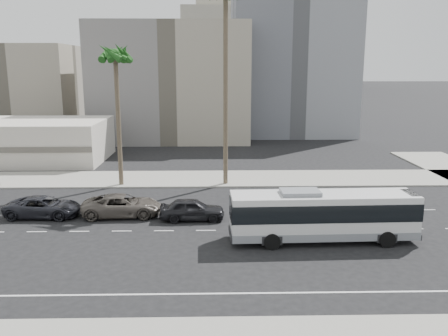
{
  "coord_description": "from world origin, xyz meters",
  "views": [
    {
      "loc": [
        -5.4,
        -31.56,
        11.45
      ],
      "look_at": [
        -4.62,
        4.0,
        3.71
      ],
      "focal_mm": 37.35,
      "sensor_mm": 36.0,
      "label": 1
    }
  ],
  "objects_px": {
    "car_c": "(44,207)",
    "car_a": "(192,209)",
    "city_bus": "(323,214)",
    "palm_mid": "(115,57)",
    "car_b": "(122,205)"
  },
  "relations": [
    {
      "from": "city_bus",
      "to": "car_b",
      "type": "relative_size",
      "value": 2.02
    },
    {
      "from": "city_bus",
      "to": "car_c",
      "type": "distance_m",
      "value": 21.3
    },
    {
      "from": "car_c",
      "to": "city_bus",
      "type": "bearing_deg",
      "value": -102.42
    },
    {
      "from": "car_a",
      "to": "car_b",
      "type": "bearing_deg",
      "value": 77.85
    },
    {
      "from": "car_b",
      "to": "car_c",
      "type": "relative_size",
      "value": 1.07
    },
    {
      "from": "city_bus",
      "to": "palm_mid",
      "type": "xyz_separation_m",
      "value": [
        -16.36,
        15.21,
        10.44
      ]
    },
    {
      "from": "car_c",
      "to": "palm_mid",
      "type": "distance_m",
      "value": 15.55
    },
    {
      "from": "car_b",
      "to": "car_c",
      "type": "height_order",
      "value": "car_b"
    },
    {
      "from": "city_bus",
      "to": "palm_mid",
      "type": "relative_size",
      "value": 0.91
    },
    {
      "from": "palm_mid",
      "to": "car_c",
      "type": "bearing_deg",
      "value": -113.4
    },
    {
      "from": "car_a",
      "to": "car_b",
      "type": "height_order",
      "value": "car_b"
    },
    {
      "from": "city_bus",
      "to": "car_a",
      "type": "distance_m",
      "value": 10.1
    },
    {
      "from": "car_c",
      "to": "car_b",
      "type": "bearing_deg",
      "value": -86.48
    },
    {
      "from": "car_b",
      "to": "car_c",
      "type": "distance_m",
      "value": 6.09
    },
    {
      "from": "car_c",
      "to": "car_a",
      "type": "bearing_deg",
      "value": -92.03
    }
  ]
}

